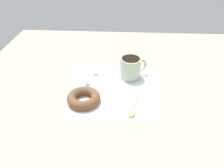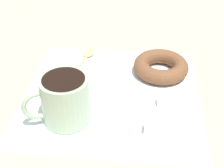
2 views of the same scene
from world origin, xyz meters
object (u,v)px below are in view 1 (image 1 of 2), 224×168
Objects in this scene: spoon at (133,110)px; sugar_cube_extra at (87,82)px; coffee_cup at (131,67)px; sugar_cube at (95,72)px; donut at (84,98)px.

sugar_cube_extra reaches higher than spoon.
coffee_cup is 5.82× the size of sugar_cube.
coffee_cup is 15.00cm from sugar_cube.
spoon is (-20.67, -0.53, -3.96)cm from coffee_cup.
donut is (-16.74, 16.22, -2.78)cm from coffee_cup.
donut is at bearing -178.05° from sugar_cube_extra.
donut reaches higher than spoon.
donut is at bearing 174.70° from sugar_cube.
coffee_cup reaches higher than donut.
donut is 18.18cm from sugar_cube.
coffee_cup is 23.48cm from donut.
coffee_cup reaches higher than spoon.
coffee_cup is 18.03cm from sugar_cube_extra.
coffee_cup is at bearing -44.09° from donut.
sugar_cube_extra is at bearing 110.32° from coffee_cup.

